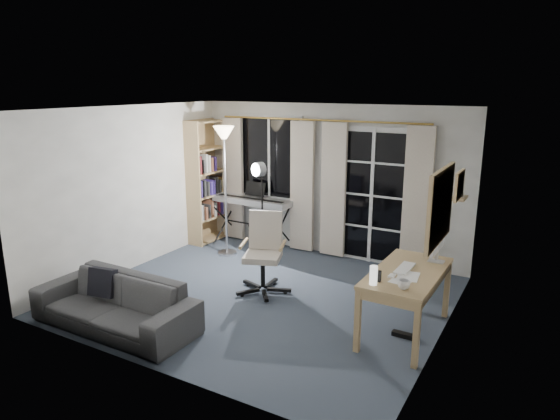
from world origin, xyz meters
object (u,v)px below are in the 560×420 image
at_px(studio_light, 260,181).
at_px(torchiere_lamp, 224,152).
at_px(monitor, 438,239).
at_px(mug, 404,283).
at_px(keyboard_piano, 252,202).
at_px(bookshelf, 208,184).
at_px(desk, 407,279).
at_px(office_chair, 264,244).
at_px(sofa, 114,295).

bearing_deg(studio_light, torchiere_lamp, -166.59).
bearing_deg(monitor, mug, -94.87).
height_order(keyboard_piano, mug, keyboard_piano).
xyz_separation_m(bookshelf, mug, (4.11, -2.24, -0.21)).
relative_size(bookshelf, mug, 17.64).
bearing_deg(monitor, desk, -112.67).
xyz_separation_m(studio_light, mug, (2.65, -1.58, -0.50)).
relative_size(torchiere_lamp, office_chair, 1.94).
height_order(keyboard_piano, sofa, keyboard_piano).
bearing_deg(office_chair, desk, -28.72).
xyz_separation_m(bookshelf, torchiere_lamp, (0.75, -0.53, 0.66)).
xyz_separation_m(monitor, sofa, (-3.09, -1.93, -0.62)).
bearing_deg(bookshelf, keyboard_piano, 3.81).
distance_m(desk, sofa, 3.26).
relative_size(studio_light, desk, 1.17).
height_order(bookshelf, monitor, bookshelf).
bearing_deg(studio_light, desk, 0.16).
height_order(keyboard_piano, monitor, monitor).
xyz_separation_m(desk, monitor, (0.20, 0.45, 0.37)).
relative_size(desk, sofa, 0.70).
xyz_separation_m(office_chair, sofa, (-0.90, -1.78, -0.24)).
height_order(bookshelf, keyboard_piano, bookshelf).
distance_m(torchiere_lamp, desk, 3.63).
relative_size(bookshelf, studio_light, 1.31).
bearing_deg(torchiere_lamp, bookshelf, 144.66).
xyz_separation_m(torchiere_lamp, mug, (3.36, -1.71, -0.87)).
distance_m(bookshelf, sofa, 3.46).
relative_size(office_chair, desk, 0.77).
xyz_separation_m(bookshelf, sofa, (1.12, -3.22, -0.62)).
distance_m(torchiere_lamp, sofa, 3.00).
bearing_deg(mug, office_chair, 159.19).
relative_size(desk, mug, 11.47).
bearing_deg(keyboard_piano, monitor, -20.47).
distance_m(desk, monitor, 0.61).
xyz_separation_m(studio_light, sofa, (-0.34, -2.57, -0.90)).
bearing_deg(torchiere_lamp, keyboard_piano, 76.48).
bearing_deg(torchiere_lamp, desk, -20.31).
distance_m(studio_light, desk, 2.85).
height_order(bookshelf, torchiere_lamp, bookshelf).
bearing_deg(mug, studio_light, 149.12).
xyz_separation_m(studio_light, office_chair, (0.56, -0.79, -0.66)).
height_order(monitor, mug, monitor).
height_order(studio_light, office_chair, studio_light).
bearing_deg(bookshelf, sofa, -68.73).
bearing_deg(office_chair, sofa, -137.20).
xyz_separation_m(office_chair, mug, (2.09, -0.79, 0.16)).
xyz_separation_m(torchiere_lamp, office_chair, (1.27, -0.91, -1.04)).
xyz_separation_m(bookshelf, studio_light, (1.46, -0.65, 0.29)).
bearing_deg(bookshelf, monitor, -14.90).
bearing_deg(desk, keyboard_piano, 151.55).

